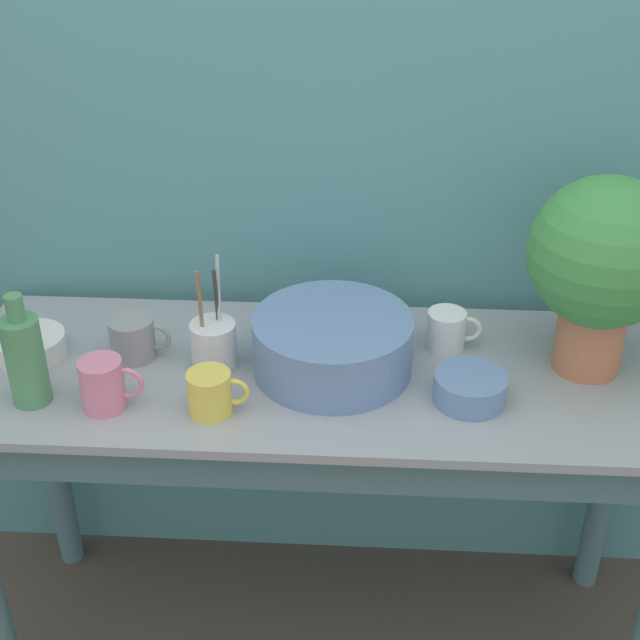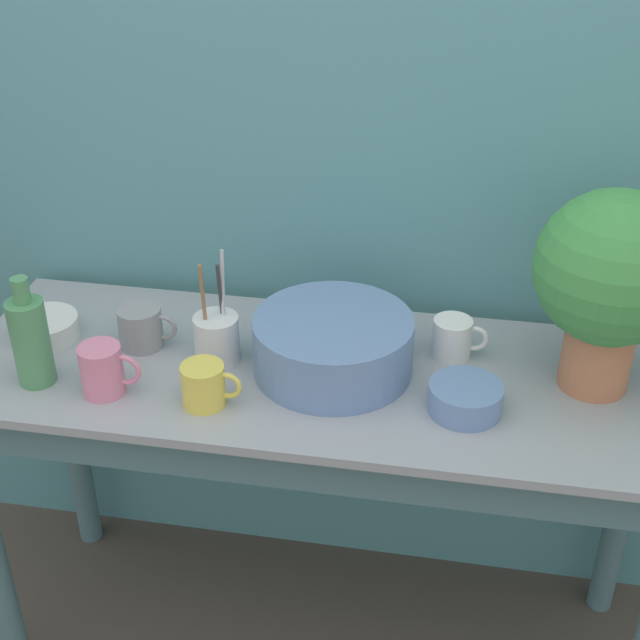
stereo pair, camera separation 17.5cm
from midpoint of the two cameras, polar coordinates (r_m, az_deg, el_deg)
The scene contains 12 objects.
wall_back at distance 1.92m, azimuth -2.08°, elevation 12.35°, with size 6.00×0.05×2.40m.
counter_table at distance 1.89m, azimuth -2.71°, elevation -7.78°, with size 1.49×0.54×0.79m.
potted_plant at distance 1.76m, azimuth 15.02°, elevation 3.65°, with size 0.30×0.30×0.41m.
bowl_wash_large at distance 1.79m, azimuth -1.98°, elevation -1.64°, with size 0.32×0.32×0.12m.
bottle_tall at distance 1.79m, azimuth -21.05°, elevation -2.39°, with size 0.07×0.07×0.23m.
mug_grey at distance 1.89m, azimuth -14.47°, elevation -1.22°, with size 0.13×0.09×0.09m.
mug_white at distance 1.87m, azimuth 5.52°, elevation -0.73°, with size 0.11×0.08×0.08m.
mug_yellow at distance 1.70m, azimuth -9.95°, elevation -4.70°, with size 0.12×0.08×0.09m.
mug_pink at distance 1.75m, azimuth -16.48°, elevation -4.06°, with size 0.12×0.08×0.10m.
bowl_small_enamel_white at distance 1.97m, azimuth -20.48°, elevation -1.61°, with size 0.14×0.14×0.05m.
bowl_small_blue at distance 1.72m, azimuth 6.74°, elevation -4.45°, with size 0.14×0.14×0.06m.
utensil_cup at distance 1.82m, azimuth -9.56°, elevation -1.58°, with size 0.09×0.09×0.24m.
Camera 1 is at (0.09, -1.23, 1.82)m, focal length 50.00 mm.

